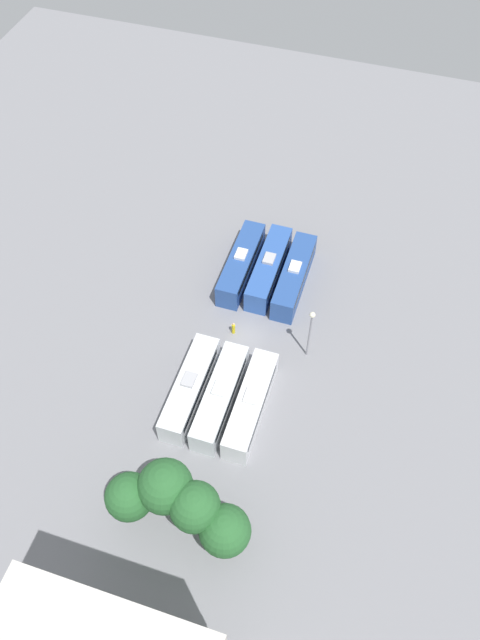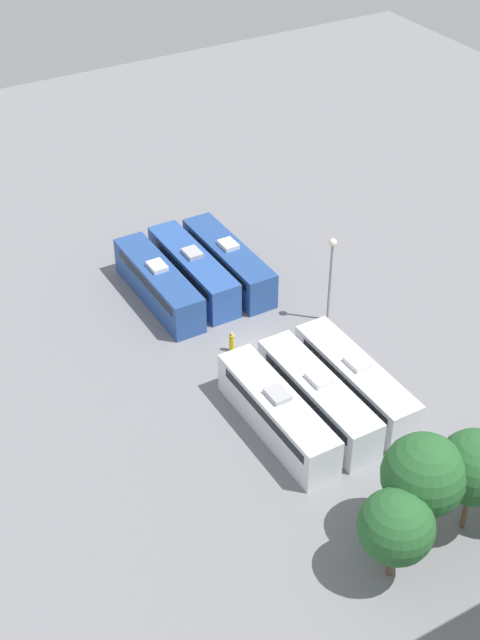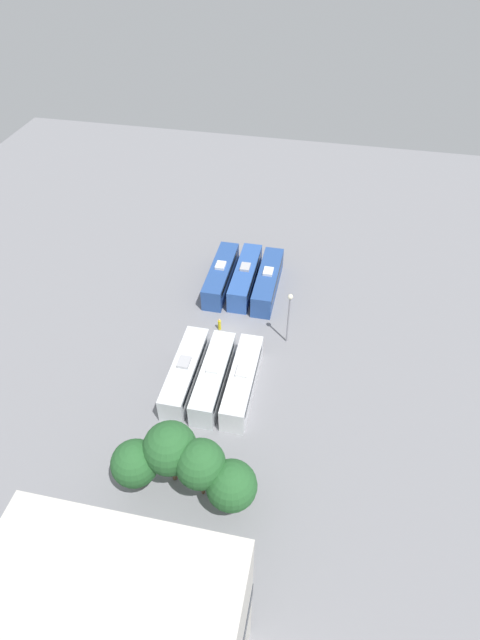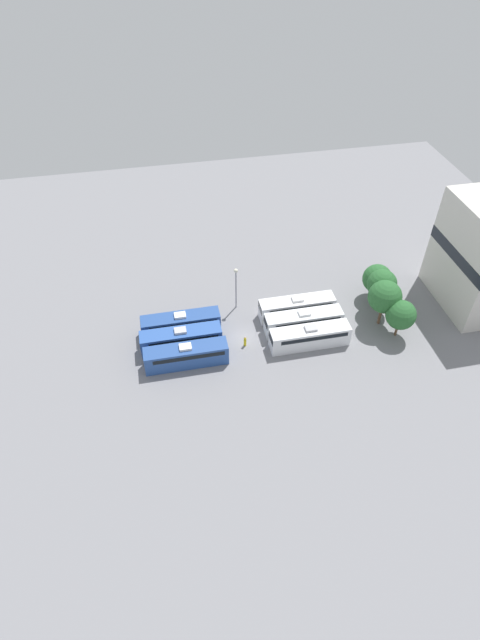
{
  "view_description": "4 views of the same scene",
  "coord_description": "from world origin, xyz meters",
  "px_view_note": "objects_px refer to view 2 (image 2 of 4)",
  "views": [
    {
      "loc": [
        -11.01,
        36.6,
        54.57
      ],
      "look_at": [
        0.76,
        -0.51,
        2.1
      ],
      "focal_mm": 35.0,
      "sensor_mm": 36.0,
      "label": 1
    },
    {
      "loc": [
        26.1,
        43.65,
        40.33
      ],
      "look_at": [
        0.6,
        -0.37,
        2.35
      ],
      "focal_mm": 50.0,
      "sensor_mm": 36.0,
      "label": 2
    },
    {
      "loc": [
        -9.78,
        41.43,
        41.97
      ],
      "look_at": [
        -1.09,
        -0.28,
        1.9
      ],
      "focal_mm": 28.0,
      "sensor_mm": 36.0,
      "label": 3
    },
    {
      "loc": [
        48.5,
        -10.42,
        49.92
      ],
      "look_at": [
        -1.32,
        -0.35,
        2.35
      ],
      "focal_mm": 28.0,
      "sensor_mm": 36.0,
      "label": 4
    }
  ],
  "objects_px": {
    "tree_3": "(396,527)",
    "tree_1": "(475,467)",
    "worker_person": "(232,342)",
    "bus_3": "(356,381)",
    "tree_2": "(424,475)",
    "bus_4": "(318,397)",
    "bus_5": "(277,413)",
    "light_pole": "(331,265)",
    "bus_1": "(193,270)",
    "bus_0": "(229,261)",
    "bus_2": "(158,283)"
  },
  "relations": [
    {
      "from": "tree_3",
      "to": "tree_1",
      "type": "bearing_deg",
      "value": -174.64
    },
    {
      "from": "worker_person",
      "to": "bus_3",
      "type": "bearing_deg",
      "value": 117.7
    },
    {
      "from": "tree_2",
      "to": "tree_3",
      "type": "distance_m",
      "value": 3.31
    },
    {
      "from": "bus_3",
      "to": "bus_4",
      "type": "xyz_separation_m",
      "value": [
        3.09,
        0.08,
        0.0
      ]
    },
    {
      "from": "bus_5",
      "to": "tree_1",
      "type": "xyz_separation_m",
      "value": [
        -5.11,
        12.02,
        3.19
      ]
    },
    {
      "from": "light_pole",
      "to": "tree_2",
      "type": "bearing_deg",
      "value": 68.85
    },
    {
      "from": "tree_1",
      "to": "tree_3",
      "type": "bearing_deg",
      "value": 5.36
    },
    {
      "from": "bus_5",
      "to": "bus_1",
      "type": "bearing_deg",
      "value": -99.93
    },
    {
      "from": "bus_0",
      "to": "worker_person",
      "type": "xyz_separation_m",
      "value": [
        4.44,
        8.27,
        -0.87
      ]
    },
    {
      "from": "worker_person",
      "to": "bus_2",
      "type": "bearing_deg",
      "value": -77.93
    },
    {
      "from": "bus_1",
      "to": "bus_2",
      "type": "relative_size",
      "value": 1.0
    },
    {
      "from": "bus_1",
      "to": "worker_person",
      "type": "relative_size",
      "value": 6.66
    },
    {
      "from": "bus_3",
      "to": "bus_4",
      "type": "distance_m",
      "value": 3.09
    },
    {
      "from": "worker_person",
      "to": "tree_3",
      "type": "distance_m",
      "value": 21.65
    },
    {
      "from": "bus_4",
      "to": "tree_1",
      "type": "relative_size",
      "value": 1.58
    },
    {
      "from": "bus_3",
      "to": "tree_3",
      "type": "height_order",
      "value": "tree_3"
    },
    {
      "from": "light_pole",
      "to": "tree_1",
      "type": "distance_m",
      "value": 20.97
    },
    {
      "from": "worker_person",
      "to": "tree_1",
      "type": "distance_m",
      "value": 21.46
    },
    {
      "from": "tree_1",
      "to": "tree_2",
      "type": "bearing_deg",
      "value": -16.04
    },
    {
      "from": "bus_0",
      "to": "bus_2",
      "type": "distance_m",
      "value": 6.21
    },
    {
      "from": "bus_1",
      "to": "tree_2",
      "type": "height_order",
      "value": "tree_2"
    },
    {
      "from": "bus_4",
      "to": "bus_5",
      "type": "bearing_deg",
      "value": -0.5
    },
    {
      "from": "bus_0",
      "to": "bus_5",
      "type": "xyz_separation_m",
      "value": [
        6.07,
        17.03,
        0.0
      ]
    },
    {
      "from": "bus_4",
      "to": "tree_2",
      "type": "height_order",
      "value": "tree_2"
    },
    {
      "from": "bus_3",
      "to": "tree_2",
      "type": "distance_m",
      "value": 12.39
    },
    {
      "from": "bus_5",
      "to": "tree_2",
      "type": "distance_m",
      "value": 11.89
    },
    {
      "from": "bus_2",
      "to": "bus_4",
      "type": "distance_m",
      "value": 17.36
    },
    {
      "from": "bus_2",
      "to": "tree_3",
      "type": "height_order",
      "value": "tree_3"
    },
    {
      "from": "tree_1",
      "to": "tree_2",
      "type": "xyz_separation_m",
      "value": [
        2.91,
        -0.84,
        0.16
      ]
    },
    {
      "from": "bus_3",
      "to": "tree_1",
      "type": "bearing_deg",
      "value": 84.84
    },
    {
      "from": "tree_2",
      "to": "bus_4",
      "type": "bearing_deg",
      "value": -94.65
    },
    {
      "from": "worker_person",
      "to": "tree_1",
      "type": "xyz_separation_m",
      "value": [
        -3.48,
        20.78,
        4.07
      ]
    },
    {
      "from": "bus_0",
      "to": "tree_3",
      "type": "relative_size",
      "value": 1.86
    },
    {
      "from": "bus_2",
      "to": "tree_3",
      "type": "distance_m",
      "value": 29.68
    },
    {
      "from": "bus_2",
      "to": "tree_2",
      "type": "height_order",
      "value": "tree_2"
    },
    {
      "from": "light_pole",
      "to": "bus_2",
      "type": "bearing_deg",
      "value": -40.95
    },
    {
      "from": "worker_person",
      "to": "tree_2",
      "type": "height_order",
      "value": "tree_2"
    },
    {
      "from": "bus_2",
      "to": "tree_1",
      "type": "bearing_deg",
      "value": 100.24
    },
    {
      "from": "bus_4",
      "to": "bus_5",
      "type": "distance_m",
      "value": 3.11
    },
    {
      "from": "bus_1",
      "to": "tree_1",
      "type": "distance_m",
      "value": 29.61
    },
    {
      "from": "bus_5",
      "to": "tree_1",
      "type": "relative_size",
      "value": 1.58
    },
    {
      "from": "bus_2",
      "to": "bus_1",
      "type": "bearing_deg",
      "value": -174.45
    },
    {
      "from": "bus_1",
      "to": "bus_3",
      "type": "xyz_separation_m",
      "value": [
        -3.16,
        17.29,
        0.0
      ]
    },
    {
      "from": "tree_2",
      "to": "light_pole",
      "type": "bearing_deg",
      "value": -111.15
    },
    {
      "from": "bus_5",
      "to": "worker_person",
      "type": "bearing_deg",
      "value": -100.54
    },
    {
      "from": "bus_0",
      "to": "tree_3",
      "type": "bearing_deg",
      "value": 77.31
    },
    {
      "from": "bus_2",
      "to": "tree_2",
      "type": "distance_m",
      "value": 28.51
    },
    {
      "from": "bus_4",
      "to": "tree_3",
      "type": "relative_size",
      "value": 1.86
    },
    {
      "from": "bus_0",
      "to": "light_pole",
      "type": "height_order",
      "value": "light_pole"
    },
    {
      "from": "tree_2",
      "to": "bus_3",
      "type": "bearing_deg",
      "value": -109.57
    }
  ]
}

